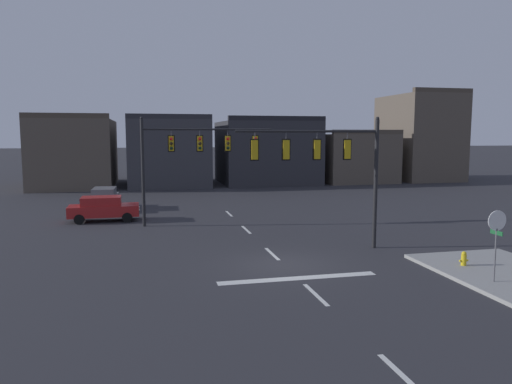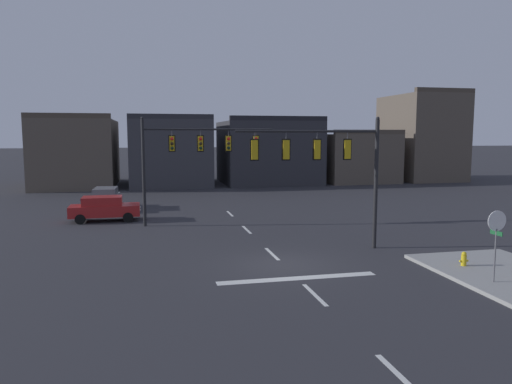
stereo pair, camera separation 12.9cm
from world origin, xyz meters
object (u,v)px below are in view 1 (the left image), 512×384
at_px(signal_mast_near_side, 328,159).
at_px(signal_mast_far_side, 189,151).
at_px(car_lot_nearside, 103,208).
at_px(stop_sign, 497,229).
at_px(fire_hydrant, 464,261).
at_px(car_lot_middle, 104,198).

relative_size(signal_mast_near_side, signal_mast_far_side, 0.87).
height_order(signal_mast_far_side, car_lot_nearside, signal_mast_far_side).
xyz_separation_m(signal_mast_near_side, stop_sign, (4.02, -6.73, -2.29)).
relative_size(signal_mast_near_side, car_lot_nearside, 1.56).
bearing_deg(fire_hydrant, car_lot_middle, 128.08).
xyz_separation_m(signal_mast_far_side, car_lot_middle, (-5.73, 7.77, -3.74)).
height_order(signal_mast_far_side, car_lot_middle, signal_mast_far_side).
bearing_deg(signal_mast_near_side, car_lot_nearside, 136.69).
distance_m(signal_mast_far_side, fire_hydrant, 16.78).
bearing_deg(stop_sign, car_lot_nearside, 131.37).
xyz_separation_m(signal_mast_near_side, car_lot_nearside, (-11.26, 10.61, -3.58)).
distance_m(signal_mast_near_side, car_lot_middle, 19.96).
distance_m(stop_sign, car_lot_nearside, 23.15).
relative_size(signal_mast_far_side, stop_sign, 2.84).
relative_size(stop_sign, car_lot_middle, 0.63).
distance_m(signal_mast_far_side, car_lot_middle, 10.35).
relative_size(signal_mast_far_side, car_lot_middle, 1.78).
bearing_deg(signal_mast_far_side, stop_sign, -56.27).
height_order(signal_mast_near_side, stop_sign, signal_mast_near_side).
relative_size(stop_sign, fire_hydrant, 3.77).
relative_size(car_lot_nearside, fire_hydrant, 5.98).
distance_m(signal_mast_far_side, stop_sign, 17.98).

